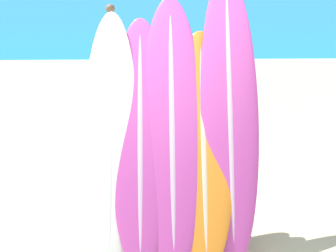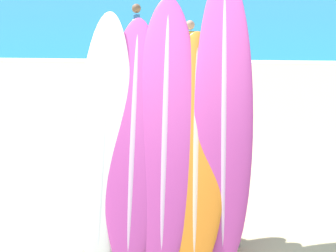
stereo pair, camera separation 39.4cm
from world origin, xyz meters
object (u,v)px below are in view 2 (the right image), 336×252
object	(u,v)px
surfboard_slot_0	(104,134)
surfboard_slot_1	(133,138)
surfboard_slot_4	(224,115)
person_near_water	(190,52)
surfboard_rack	(163,198)
person_mid_beach	(137,35)
surfboard_slot_2	(165,127)
surfboard_slot_3	(196,147)

from	to	relation	value
surfboard_slot_0	surfboard_slot_1	world-z (taller)	surfboard_slot_0
surfboard_slot_4	person_near_water	world-z (taller)	surfboard_slot_4
surfboard_rack	surfboard_slot_0	xyz separation A→B (m)	(-0.52, 0.06, 0.57)
person_near_water	person_mid_beach	distance (m)	2.51
person_near_water	surfboard_slot_2	bearing A→B (deg)	-61.16
surfboard_slot_0	person_mid_beach	bearing A→B (deg)	94.90
person_near_water	surfboard_slot_0	bearing A→B (deg)	-65.91
surfboard_slot_3	surfboard_slot_1	bearing A→B (deg)	177.10
surfboard_slot_2	surfboard_slot_3	xyz separation A→B (m)	(0.28, -0.07, -0.15)
surfboard_slot_1	surfboard_slot_4	size ratio (longest dim) A/B	0.83
surfboard_slot_0	person_near_water	distance (m)	6.48
surfboard_slot_2	person_near_water	xyz separation A→B (m)	(0.15, 6.40, -0.28)
surfboard_rack	surfboard_slot_2	xyz separation A→B (m)	(0.01, 0.09, 0.64)
surfboard_slot_1	person_mid_beach	size ratio (longest dim) A/B	1.15
person_near_water	surfboard_slot_1	bearing A→B (deg)	-63.62
surfboard_slot_0	surfboard_slot_2	size ratio (longest dim) A/B	0.94
surfboard_rack	surfboard_slot_1	size ratio (longest dim) A/B	0.70
surfboard_slot_2	surfboard_slot_3	bearing A→B (deg)	-14.94
surfboard_slot_0	surfboard_slot_3	xyz separation A→B (m)	(0.81, -0.04, -0.08)
surfboard_rack	surfboard_slot_0	world-z (taller)	surfboard_slot_0
surfboard_slot_4	surfboard_slot_2	bearing A→B (deg)	-175.89
surfboard_rack	surfboard_slot_4	size ratio (longest dim) A/B	0.58
surfboard_slot_0	surfboard_slot_2	bearing A→B (deg)	3.79
surfboard_slot_3	person_near_water	distance (m)	6.48
surfboard_slot_3	person_near_water	bearing A→B (deg)	91.15
surfboard_slot_1	person_mid_beach	xyz separation A→B (m)	(-0.99, 8.51, -0.05)
surfboard_slot_1	surfboard_rack	bearing A→B (deg)	-10.55
surfboard_slot_0	surfboard_slot_1	bearing A→B (deg)	-2.21
surfboard_slot_4	person_mid_beach	world-z (taller)	surfboard_slot_4
surfboard_rack	surfboard_slot_4	xyz separation A→B (m)	(0.52, 0.13, 0.75)
surfboard_slot_2	person_mid_beach	size ratio (longest dim) A/B	1.25
surfboard_slot_0	surfboard_slot_4	xyz separation A→B (m)	(1.05, 0.07, 0.18)
surfboard_rack	surfboard_slot_2	size ratio (longest dim) A/B	0.64
surfboard_slot_1	person_near_water	xyz separation A→B (m)	(0.42, 6.45, -0.18)
surfboard_slot_3	person_mid_beach	distance (m)	8.68
surfboard_slot_0	person_mid_beach	distance (m)	8.53
surfboard_rack	person_mid_beach	distance (m)	8.67
surfboard_slot_0	person_near_water	size ratio (longest dim) A/B	1.37
surfboard_rack	surfboard_slot_1	distance (m)	0.61
surfboard_slot_1	person_near_water	distance (m)	6.46
surfboard_rack	surfboard_slot_2	distance (m)	0.64
surfboard_rack	surfboard_slot_0	size ratio (longest dim) A/B	0.68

